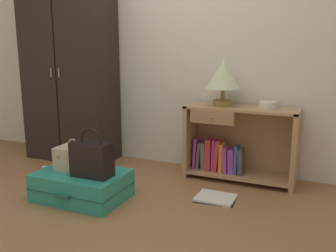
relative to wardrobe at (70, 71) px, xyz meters
The scene contains 11 objects.
ground_plane 1.90m from the wardrobe, 47.25° to the right, with size 9.00×9.00×0.00m, color olive.
back_wall 1.20m from the wardrobe, 14.84° to the left, with size 6.40×0.10×2.60m, color silver.
wardrobe is the anchor object (origin of this frame).
bookshelf 1.91m from the wardrobe, ahead, with size 1.01×0.37×0.69m.
table_lamp 1.67m from the wardrobe, ahead, with size 0.32×0.32×0.42m.
bowl 2.09m from the wardrobe, ahead, with size 0.16×0.16×0.06m, color silver.
suitcase_large 1.46m from the wardrobe, 49.79° to the right, with size 0.72×0.52×0.23m.
train_case 1.28m from the wardrobe, 52.34° to the right, with size 0.27×0.23×0.26m.
handbag 1.44m from the wardrobe, 46.39° to the right, with size 0.32×0.17×0.38m.
bottle 1.26m from the wardrobe, 68.54° to the right, with size 0.07×0.07×0.20m.
open_book_on_floor 2.08m from the wardrobe, 15.38° to the right, with size 0.35×0.30×0.02m.
Camera 1 is at (1.48, -2.12, 1.26)m, focal length 40.82 mm.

